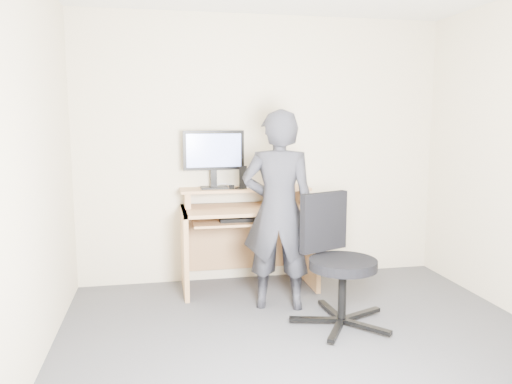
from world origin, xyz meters
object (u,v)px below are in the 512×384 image
object	(u,v)px
desk	(247,227)
monitor	(214,154)
office_chair	(336,255)
person	(278,211)

from	to	relation	value
desk	monitor	distance (m)	0.74
desk	office_chair	distance (m)	1.11
person	desk	bearing A→B (deg)	-60.38
monitor	office_chair	size ratio (longest dim) A/B	0.58
monitor	person	bearing A→B (deg)	-61.02
monitor	office_chair	distance (m)	1.50
monitor	office_chair	world-z (taller)	monitor
desk	office_chair	size ratio (longest dim) A/B	1.25
office_chair	person	size ratio (longest dim) A/B	0.59
person	monitor	bearing A→B (deg)	-41.38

